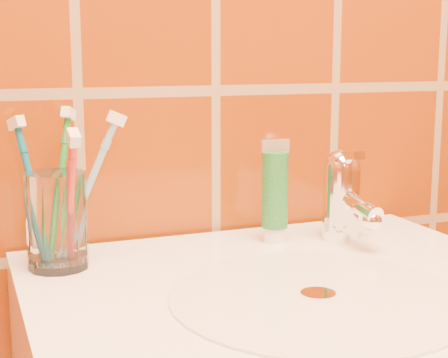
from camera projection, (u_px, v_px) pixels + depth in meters
name	position (u px, v px, depth m)	size (l,w,h in m)	color
glass_tumbler	(57.00, 221.00, 0.77)	(0.07, 0.07, 0.11)	white
toothpaste_tube	(275.00, 195.00, 0.88)	(0.04, 0.03, 0.13)	white
faucet	(343.00, 192.00, 0.89)	(0.05, 0.11, 0.12)	white
toothbrush_0	(60.00, 186.00, 0.80)	(0.06, 0.08, 0.18)	#1D7028
toothbrush_1	(70.00, 203.00, 0.74)	(0.03, 0.09, 0.17)	red
toothbrush_2	(34.00, 193.00, 0.78)	(0.05, 0.07, 0.18)	#0D5973
toothbrush_3	(87.00, 190.00, 0.78)	(0.09, 0.03, 0.18)	#75A9D0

